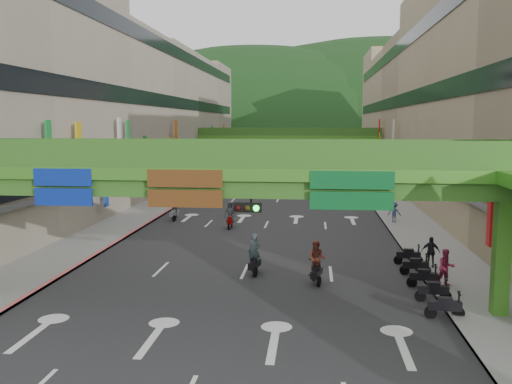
{
  "coord_description": "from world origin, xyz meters",
  "views": [
    {
      "loc": [
        3.52,
        -16.99,
        7.77
      ],
      "look_at": [
        0.0,
        18.0,
        3.5
      ],
      "focal_mm": 40.0,
      "sensor_mm": 36.0,
      "label": 1
    }
  ],
  "objects": [
    {
      "name": "car_silver",
      "position": [
        -7.0,
        58.69,
        0.74
      ],
      "size": [
        1.95,
        4.63,
        1.49
      ],
      "primitive_type": "imported",
      "rotation": [
        0.0,
        0.0,
        -0.09
      ],
      "color": "#9E9CA3",
      "rests_on": "ground"
    },
    {
      "name": "curb_left",
      "position": [
        -9.1,
        50.0,
        0.09
      ],
      "size": [
        0.2,
        140.0,
        0.18
      ],
      "primitive_type": "cube",
      "color": "#CC5959",
      "rests_on": "ground"
    },
    {
      "name": "overpass_near",
      "position": [
        0.93,
        5.38,
        5.21
      ],
      "size": [
        28.0,
        12.27,
        7.1
      ],
      "color": "#4C9E2D",
      "rests_on": "ground"
    },
    {
      "name": "bunting_string",
      "position": [
        0.0,
        30.0,
        5.96
      ],
      "size": [
        26.0,
        0.36,
        0.47
      ],
      "color": "black",
      "rests_on": "ground"
    },
    {
      "name": "scooter_rider_far",
      "position": [
        -2.55,
        24.21,
        1.01
      ],
      "size": [
        0.85,
        1.6,
        2.01
      ],
      "color": "#800403",
      "rests_on": "ground"
    },
    {
      "name": "pedestrian_red",
      "position": [
        9.8,
        9.9,
        0.87
      ],
      "size": [
        0.96,
        0.81,
        1.74
      ],
      "primitive_type": "imported",
      "rotation": [
        0.0,
        0.0,
        0.2
      ],
      "color": "#A6254B",
      "rests_on": "ground"
    },
    {
      "name": "pedestrian_blue",
      "position": [
        9.8,
        27.29,
        0.78
      ],
      "size": [
        0.84,
        0.68,
        1.55
      ],
      "primitive_type": "imported",
      "rotation": [
        0.0,
        0.0,
        2.81
      ],
      "color": "navy",
      "rests_on": "ground"
    },
    {
      "name": "building_row_right",
      "position": [
        18.93,
        50.0,
        9.46
      ],
      "size": [
        12.8,
        95.0,
        19.0
      ],
      "color": "gray",
      "rests_on": "ground"
    },
    {
      "name": "sidewalk_left",
      "position": [
        -11.0,
        50.0,
        0.07
      ],
      "size": [
        4.0,
        140.0,
        0.15
      ],
      "primitive_type": "cube",
      "color": "gray",
      "rests_on": "ground"
    },
    {
      "name": "pedestrian_dark",
      "position": [
        9.8,
        13.48,
        0.81
      ],
      "size": [
        1.03,
        0.64,
        1.63
      ],
      "primitive_type": "imported",
      "rotation": [
        0.0,
        0.0,
        -0.28
      ],
      "color": "black",
      "rests_on": "ground"
    },
    {
      "name": "ground",
      "position": [
        0.0,
        0.0,
        0.0
      ],
      "size": [
        320.0,
        320.0,
        0.0
      ],
      "primitive_type": "plane",
      "color": "black",
      "rests_on": "ground"
    },
    {
      "name": "curb_right",
      "position": [
        9.1,
        50.0,
        0.09
      ],
      "size": [
        0.2,
        140.0,
        0.18
      ],
      "primitive_type": "cube",
      "color": "gray",
      "rests_on": "ground"
    },
    {
      "name": "overpass_far",
      "position": [
        0.0,
        65.0,
        5.4
      ],
      "size": [
        28.0,
        2.2,
        7.1
      ],
      "color": "#4C9E2D",
      "rests_on": "ground"
    },
    {
      "name": "parked_scooter_row",
      "position": [
        8.8,
        10.0,
        0.52
      ],
      "size": [
        1.6,
        9.35,
        1.08
      ],
      "color": "black",
      "rests_on": "ground"
    },
    {
      "name": "road_slab",
      "position": [
        0.0,
        50.0,
        0.01
      ],
      "size": [
        18.0,
        140.0,
        0.02
      ],
      "primitive_type": "cube",
      "color": "#28282B",
      "rests_on": "ground"
    },
    {
      "name": "scooter_rider_near",
      "position": [
        0.57,
        11.53,
        1.0
      ],
      "size": [
        0.74,
        1.59,
        2.13
      ],
      "color": "black",
      "rests_on": "ground"
    },
    {
      "name": "scooter_rider_mid",
      "position": [
        3.75,
        10.15,
        1.11
      ],
      "size": [
        0.99,
        1.58,
        2.13
      ],
      "color": "black",
      "rests_on": "ground"
    },
    {
      "name": "sidewalk_right",
      "position": [
        11.0,
        50.0,
        0.07
      ],
      "size": [
        4.0,
        140.0,
        0.15
      ],
      "primitive_type": "cube",
      "color": "gray",
      "rests_on": "ground"
    },
    {
      "name": "hill_left",
      "position": [
        -15.0,
        160.0,
        0.0
      ],
      "size": [
        168.0,
        140.0,
        112.0
      ],
      "primitive_type": "ellipsoid",
      "color": "#1C4419",
      "rests_on": "ground"
    },
    {
      "name": "scooter_rider_left",
      "position": [
        -7.5,
        27.2,
        1.05
      ],
      "size": [
        1.07,
        1.59,
        2.09
      ],
      "color": "gray",
      "rests_on": "ground"
    },
    {
      "name": "hill_right",
      "position": [
        25.0,
        180.0,
        0.0
      ],
      "size": [
        208.0,
        176.0,
        128.0
      ],
      "primitive_type": "ellipsoid",
      "color": "#1C4419",
      "rests_on": "ground"
    },
    {
      "name": "car_yellow",
      "position": [
        4.64,
        49.54,
        0.75
      ],
      "size": [
        2.33,
        4.62,
        1.51
      ],
      "primitive_type": "imported",
      "rotation": [
        0.0,
        0.0,
        0.13
      ],
      "color": "yellow",
      "rests_on": "ground"
    },
    {
      "name": "building_row_left",
      "position": [
        -18.93,
        50.0,
        9.46
      ],
      "size": [
        12.8,
        95.0,
        19.0
      ],
      "color": "#9E937F",
      "rests_on": "ground"
    }
  ]
}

